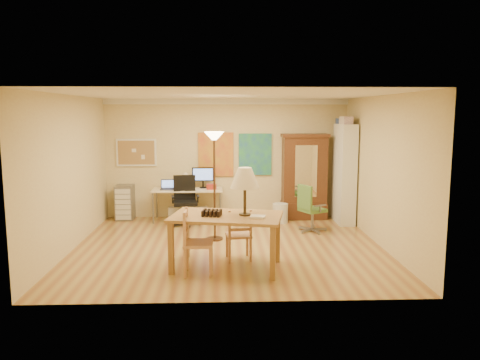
{
  "coord_description": "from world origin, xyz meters",
  "views": [
    {
      "loc": [
        -0.1,
        -8.18,
        2.39
      ],
      "look_at": [
        0.22,
        0.3,
        1.17
      ],
      "focal_mm": 35.0,
      "sensor_mm": 36.0,
      "label": 1
    }
  ],
  "objects_px": {
    "dining_table": "(233,205)",
    "office_chair_green": "(311,219)",
    "armoire": "(304,182)",
    "bookshelf": "(344,174)",
    "computer_desk": "(189,201)",
    "office_chair_black": "(185,212)"
  },
  "relations": [
    {
      "from": "dining_table",
      "to": "bookshelf",
      "type": "xyz_separation_m",
      "value": [
        2.49,
        2.96,
        0.08
      ]
    },
    {
      "from": "office_chair_black",
      "to": "office_chair_green",
      "type": "bearing_deg",
      "value": -14.24
    },
    {
      "from": "office_chair_green",
      "to": "bookshelf",
      "type": "bearing_deg",
      "value": 42.3
    },
    {
      "from": "computer_desk",
      "to": "office_chair_green",
      "type": "bearing_deg",
      "value": -24.17
    },
    {
      "from": "armoire",
      "to": "bookshelf",
      "type": "distance_m",
      "value": 0.94
    },
    {
      "from": "computer_desk",
      "to": "office_chair_black",
      "type": "bearing_deg",
      "value": -95.69
    },
    {
      "from": "office_chair_green",
      "to": "armoire",
      "type": "bearing_deg",
      "value": 87.09
    },
    {
      "from": "office_chair_green",
      "to": "computer_desk",
      "type": "bearing_deg",
      "value": 155.83
    },
    {
      "from": "bookshelf",
      "to": "office_chair_black",
      "type": "bearing_deg",
      "value": -177.91
    },
    {
      "from": "office_chair_black",
      "to": "office_chair_green",
      "type": "height_order",
      "value": "office_chair_black"
    },
    {
      "from": "office_chair_black",
      "to": "dining_table",
      "type": "bearing_deg",
      "value": -71.25
    },
    {
      "from": "dining_table",
      "to": "office_chair_green",
      "type": "height_order",
      "value": "dining_table"
    },
    {
      "from": "office_chair_green",
      "to": "armoire",
      "type": "height_order",
      "value": "armoire"
    },
    {
      "from": "office_chair_black",
      "to": "armoire",
      "type": "bearing_deg",
      "value": 12.06
    },
    {
      "from": "bookshelf",
      "to": "armoire",
      "type": "bearing_deg",
      "value": 151.14
    },
    {
      "from": "dining_table",
      "to": "computer_desk",
      "type": "xyz_separation_m",
      "value": [
        -0.91,
        3.31,
        -0.56
      ]
    },
    {
      "from": "dining_table",
      "to": "armoire",
      "type": "bearing_deg",
      "value": 63.54
    },
    {
      "from": "office_chair_green",
      "to": "bookshelf",
      "type": "relative_size",
      "value": 0.45
    },
    {
      "from": "office_chair_black",
      "to": "bookshelf",
      "type": "distance_m",
      "value": 3.54
    },
    {
      "from": "dining_table",
      "to": "bookshelf",
      "type": "relative_size",
      "value": 0.85
    },
    {
      "from": "dining_table",
      "to": "office_chair_black",
      "type": "relative_size",
      "value": 1.73
    },
    {
      "from": "computer_desk",
      "to": "office_chair_green",
      "type": "height_order",
      "value": "computer_desk"
    }
  ]
}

